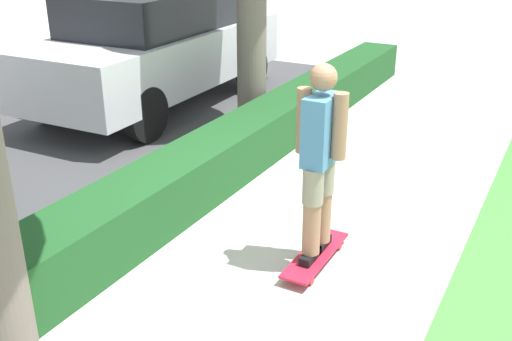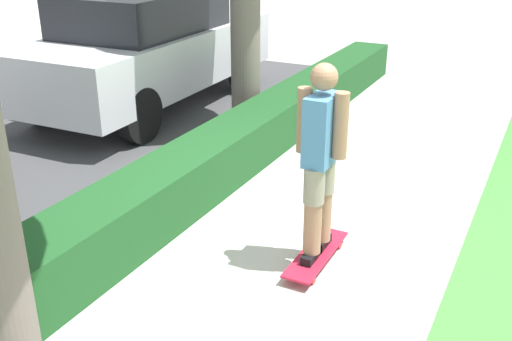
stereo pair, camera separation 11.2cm
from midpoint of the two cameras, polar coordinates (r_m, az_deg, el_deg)
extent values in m
plane|color=#BCB7AD|center=(5.03, 6.77, -8.77)|extent=(60.00, 60.00, 0.00)
cube|color=#1E5123|center=(5.60, -8.43, -2.25)|extent=(13.05, 0.60, 0.54)
cube|color=red|center=(4.99, 6.34, -7.96)|extent=(0.89, 0.24, 0.02)
cylinder|color=red|center=(5.23, 8.52, -7.08)|extent=(0.07, 0.04, 0.07)
cylinder|color=red|center=(5.28, 6.68, -6.64)|extent=(0.07, 0.04, 0.07)
cylinder|color=red|center=(4.74, 5.89, -10.37)|extent=(0.07, 0.04, 0.07)
cylinder|color=red|center=(4.80, 3.89, -9.84)|extent=(0.07, 0.04, 0.07)
cube|color=black|center=(4.88, 5.85, -8.11)|extent=(0.26, 0.09, 0.07)
cylinder|color=#A37556|center=(4.68, 6.05, -3.92)|extent=(0.14, 0.14, 0.73)
cylinder|color=gray|center=(4.59, 6.16, -1.48)|extent=(0.16, 0.16, 0.29)
cube|color=black|center=(5.05, 6.85, -6.94)|extent=(0.26, 0.09, 0.07)
cylinder|color=#A37556|center=(4.87, 7.07, -2.86)|extent=(0.14, 0.14, 0.73)
cylinder|color=gray|center=(4.78, 7.19, -0.50)|extent=(0.16, 0.16, 0.29)
cube|color=#4C84B7|center=(4.53, 6.93, 3.83)|extent=(0.35, 0.19, 0.54)
cylinder|color=#A37556|center=(4.46, 8.69, 4.17)|extent=(0.11, 0.11, 0.51)
cylinder|color=#A37556|center=(4.56, 5.27, 4.76)|extent=(0.11, 0.11, 0.51)
sphere|color=#A37556|center=(4.41, 7.18, 8.79)|extent=(0.21, 0.21, 0.21)
cylinder|color=#70665B|center=(7.81, 0.00, 14.41)|extent=(0.38, 0.38, 2.93)
cube|color=silver|center=(9.06, -8.93, 10.72)|extent=(4.50, 1.85, 0.77)
cube|color=black|center=(8.84, -9.74, 14.76)|extent=(2.36, 1.59, 0.56)
cylinder|color=black|center=(9.85, -0.08, 9.67)|extent=(0.71, 0.21, 0.71)
cylinder|color=black|center=(10.70, -7.81, 10.54)|extent=(0.71, 0.21, 0.71)
cylinder|color=black|center=(7.62, -10.13, 5.28)|extent=(0.71, 0.21, 0.71)
cylinder|color=black|center=(8.69, -18.58, 6.63)|extent=(0.71, 0.21, 0.71)
camera|label=1|loc=(0.06, 90.65, -0.28)|focal=42.00mm
camera|label=2|loc=(0.06, -89.35, 0.28)|focal=42.00mm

